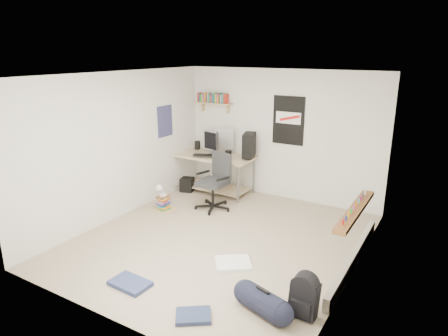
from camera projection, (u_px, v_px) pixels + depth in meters
The scene contains 26 objects.
floor at pixel (220, 240), 6.20m from camera, with size 4.00×4.50×0.01m, color gray.
ceiling at pixel (220, 74), 5.49m from camera, with size 4.00×4.50×0.01m, color white.
back_wall at pixel (281, 135), 7.70m from camera, with size 4.00×0.01×2.50m, color silver.
left_wall at pixel (120, 146), 6.83m from camera, with size 0.01×4.50×2.50m, color silver.
right_wall at pixel (360, 185), 4.86m from camera, with size 0.01×4.50×2.50m, color silver.
desk at pixel (211, 174), 8.25m from camera, with size 1.77×0.78×0.81m, color tan.
monitor_left at pixel (211, 144), 8.02m from camera, with size 0.36×0.09×0.39m, color #ABAAAF.
monitor_right at pixel (224, 143), 8.08m from camera, with size 0.39×0.10×0.42m, color #ABABB0.
pc_tower at pixel (249, 145), 7.82m from camera, with size 0.21×0.44×0.46m, color black.
keyboard at pixel (203, 155), 7.95m from camera, with size 0.39×0.14×0.02m, color black.
speaker_left at pixel (197, 145), 8.41m from camera, with size 0.09×0.09×0.18m, color black.
speaker_right at pixel (228, 155), 7.62m from camera, with size 0.09×0.09×0.18m, color black.
office_chair at pixel (213, 183), 7.27m from camera, with size 0.68×0.68×1.05m, color #262729.
wall_shelf at pixel (214, 103), 8.17m from camera, with size 0.80×0.22×0.24m, color tan.
poster_back_wall at pixel (288, 120), 7.52m from camera, with size 0.62×0.03×0.92m, color black.
poster_left_wall at pixel (165, 121), 7.74m from camera, with size 0.02×0.42×0.60m, color navy.
window at pixel (363, 163), 5.07m from camera, with size 0.10×1.50×1.26m, color brown.
baseboard_heater at pixel (353, 258), 5.46m from camera, with size 0.08×2.50×0.18m, color #B7B2A8.
backpack at pixel (304, 299), 4.38m from camera, with size 0.30×0.24×0.40m, color black.
duffel_bag at pixel (263, 302), 4.43m from camera, with size 0.28×0.28×0.55m, color black.
tshirt at pixel (233, 263), 5.47m from camera, with size 0.47×0.40×0.04m, color silver.
jeans_a at pixel (130, 283), 4.98m from camera, with size 0.50×0.32×0.05m, color navy.
jeans_b at pixel (193, 316), 4.38m from camera, with size 0.38×0.29×0.05m, color #222D4E.
book_stack at pixel (163, 202), 7.31m from camera, with size 0.39×0.32×0.27m, color brown.
desk_lamp at pixel (163, 191), 7.22m from camera, with size 0.13×0.22×0.22m, color white.
subwoofer at pixel (187, 185), 8.29m from camera, with size 0.25×0.25×0.28m, color black.
Camera 1 is at (2.94, -4.80, 2.83)m, focal length 32.00 mm.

